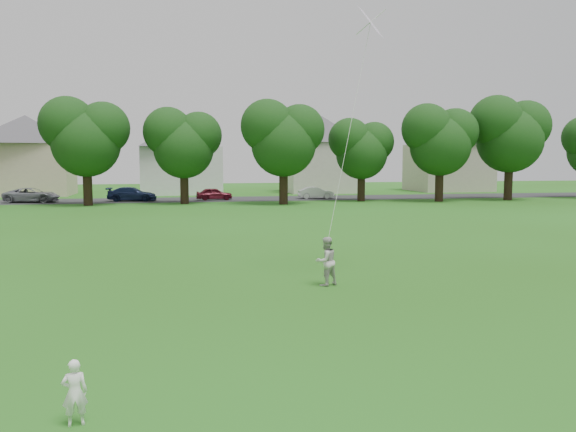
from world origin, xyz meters
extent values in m
plane|color=#265413|center=(0.00, 0.00, 0.00)|extent=(160.00, 160.00, 0.00)
cube|color=#2D2D30|center=(0.00, 42.00, 0.01)|extent=(90.00, 7.00, 0.01)
imported|color=white|center=(-2.06, -3.64, 0.47)|extent=(0.38, 0.28, 0.95)
imported|color=beige|center=(3.64, 4.17, 0.72)|extent=(0.86, 0.78, 1.44)
plane|color=white|center=(5.37, 5.43, 7.93)|extent=(1.14, 1.26, 0.87)
cylinder|color=white|center=(4.50, 4.80, 4.49)|extent=(0.01, 0.01, 7.21)
cylinder|color=black|center=(-7.73, 36.63, 1.71)|extent=(0.73, 0.73, 3.43)
cylinder|color=black|center=(0.06, 36.93, 1.58)|extent=(0.71, 0.71, 3.16)
cylinder|color=black|center=(8.24, 34.81, 1.70)|extent=(0.73, 0.73, 3.40)
cylinder|color=black|center=(15.88, 37.12, 1.45)|extent=(0.69, 0.69, 2.91)
cylinder|color=black|center=(22.59, 35.26, 1.69)|extent=(0.73, 0.73, 3.38)
cylinder|color=black|center=(29.82, 35.80, 1.87)|extent=(0.76, 0.76, 3.75)
imported|color=gray|center=(-13.06, 41.00, 0.65)|extent=(4.79, 2.59, 1.28)
imported|color=#151F42|center=(-4.57, 41.00, 0.64)|extent=(4.55, 2.29, 1.27)
imported|color=maroon|center=(2.85, 41.00, 0.58)|extent=(3.42, 1.50, 1.15)
imported|color=#B5B5B5|center=(12.62, 41.00, 0.57)|extent=(3.50, 1.43, 1.13)
cube|color=beige|center=(-16.00, 52.00, 2.71)|extent=(8.93, 6.43, 5.42)
pyramid|color=#4D4A4F|center=(-16.00, 52.00, 8.41)|extent=(12.88, 12.88, 2.98)
cube|color=white|center=(0.00, 52.00, 2.57)|extent=(8.58, 7.36, 5.14)
pyramid|color=#4D4A4F|center=(0.00, 52.00, 7.97)|extent=(12.38, 12.38, 2.83)
cube|color=beige|center=(16.00, 52.00, 2.85)|extent=(8.17, 7.69, 5.69)
pyramid|color=#4D4A4F|center=(16.00, 52.00, 8.82)|extent=(11.79, 11.79, 3.13)
cube|color=#BBB29B|center=(32.00, 52.00, 2.82)|extent=(8.70, 7.52, 5.64)
pyramid|color=#4D4A4F|center=(32.00, 52.00, 8.74)|extent=(12.56, 12.56, 3.10)
camera|label=1|loc=(-0.63, -11.54, 3.67)|focal=35.00mm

